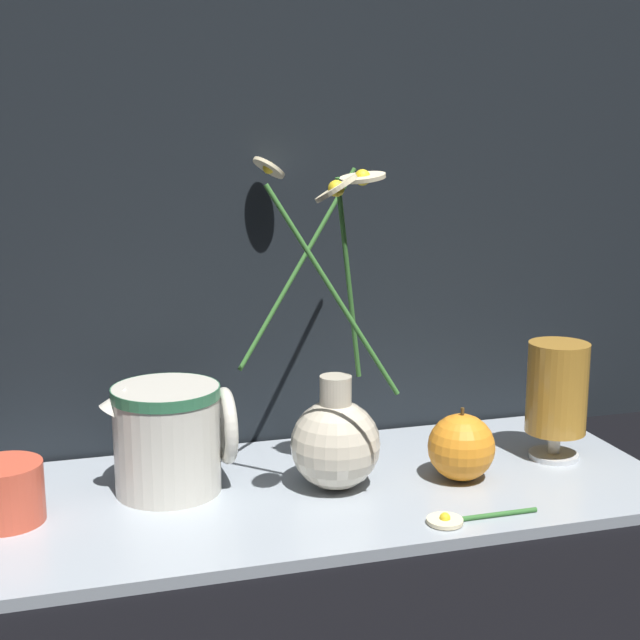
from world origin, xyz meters
TOP-DOWN VIEW (x-y plane):
  - ground_plane at (0.00, 0.00)m, footprint 6.00×6.00m
  - shelf at (0.00, 0.00)m, footprint 0.77×0.32m
  - vase_with_flowers at (0.02, -0.01)m, footprint 0.15×0.31m
  - yellow_mug at (-0.32, -0.00)m, footprint 0.09×0.08m
  - ceramic_pitcher at (-0.15, 0.03)m, footprint 0.14×0.11m
  - tea_glass at (0.30, 0.01)m, footprint 0.07×0.07m
  - orange_fruit at (0.16, -0.02)m, footprint 0.07×0.07m
  - loose_daisy at (0.11, -0.13)m, footprint 0.12×0.04m

SIDE VIEW (x-z plane):
  - ground_plane at x=0.00m, z-range 0.00..0.00m
  - shelf at x=0.00m, z-range 0.00..0.01m
  - loose_daisy at x=0.11m, z-range 0.01..0.02m
  - yellow_mug at x=-0.32m, z-range 0.01..0.07m
  - orange_fruit at x=0.16m, z-range 0.01..0.09m
  - vase_with_flowers at x=0.02m, z-range -0.10..0.25m
  - ceramic_pitcher at x=-0.15m, z-range 0.01..0.14m
  - tea_glass at x=0.30m, z-range 0.02..0.16m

